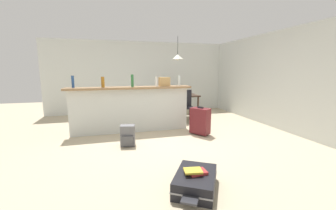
{
  "coord_description": "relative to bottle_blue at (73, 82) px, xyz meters",
  "views": [
    {
      "loc": [
        -1.11,
        -4.49,
        1.5
      ],
      "look_at": [
        0.18,
        0.28,
        0.67
      ],
      "focal_mm": 22.23,
      "sensor_mm": 36.0,
      "label": 1
    }
  ],
  "objects": [
    {
      "name": "backpack_grey",
      "position": [
        1.11,
        -1.04,
        -1.04
      ],
      "size": [
        0.31,
        0.28,
        0.42
      ],
      "color": "slate",
      "rests_on": "ground_plane"
    },
    {
      "name": "dining_table",
      "position": [
        2.9,
        1.08,
        -0.6
      ],
      "size": [
        1.1,
        0.8,
        0.74
      ],
      "color": "#332319",
      "rests_on": "ground_plane"
    },
    {
      "name": "dining_chair_near_partition",
      "position": [
        2.92,
        0.59,
        -0.73
      ],
      "size": [
        0.45,
        0.45,
        0.93
      ],
      "color": "black",
      "rests_on": "ground_plane"
    },
    {
      "name": "bottle_white",
      "position": [
        1.89,
        -0.15,
        -0.02
      ],
      "size": [
        0.06,
        0.06,
        0.23
      ],
      "primitive_type": "cylinder",
      "color": "silver",
      "rests_on": "bar_countertop"
    },
    {
      "name": "pendant_lamp",
      "position": [
        2.8,
        1.01,
        0.66
      ],
      "size": [
        0.34,
        0.34,
        0.71
      ],
      "color": "black"
    },
    {
      "name": "dining_chair_far_side",
      "position": [
        2.97,
        1.67,
        -0.73
      ],
      "size": [
        0.44,
        0.44,
        0.93
      ],
      "color": "black",
      "rests_on": "ground_plane"
    },
    {
      "name": "wall_right",
      "position": [
        5.0,
        -0.31,
        0.0
      ],
      "size": [
        0.1,
        6.0,
        2.5
      ],
      "primitive_type": "cube",
      "color": "silver",
      "rests_on": "ground_plane"
    },
    {
      "name": "bottle_blue",
      "position": [
        0.0,
        0.0,
        0.0
      ],
      "size": [
        0.06,
        0.06,
        0.27
      ],
      "primitive_type": "cylinder",
      "color": "#284C89",
      "rests_on": "bar_countertop"
    },
    {
      "name": "book_stack",
      "position": [
        1.81,
        -2.86,
        -1.0
      ],
      "size": [
        0.3,
        0.19,
        0.06
      ],
      "color": "#AD2D2D",
      "rests_on": "suitcase_flat_black"
    },
    {
      "name": "ground_plane",
      "position": [
        1.95,
        -0.61,
        -1.27
      ],
      "size": [
        13.0,
        13.0,
        0.05
      ],
      "primitive_type": "cube",
      "color": "#BCAD8E"
    },
    {
      "name": "bottle_clear",
      "position": [
        2.53,
        0.02,
        -0.01
      ],
      "size": [
        0.06,
        0.06,
        0.26
      ],
      "primitive_type": "cylinder",
      "color": "silver",
      "rests_on": "bar_countertop"
    },
    {
      "name": "bar_countertop",
      "position": [
        1.28,
        -0.07,
        -0.16
      ],
      "size": [
        2.96,
        0.4,
        0.05
      ],
      "primitive_type": "cube",
      "color": "#93704C",
      "rests_on": "partition_half_wall"
    },
    {
      "name": "grocery_bag",
      "position": [
        2.11,
        -0.08,
        -0.03
      ],
      "size": [
        0.26,
        0.18,
        0.22
      ],
      "primitive_type": "cube",
      "color": "tan",
      "rests_on": "bar_countertop"
    },
    {
      "name": "wall_back",
      "position": [
        1.95,
        2.44,
        0.0
      ],
      "size": [
        6.6,
        0.1,
        2.5
      ],
      "primitive_type": "cube",
      "color": "silver",
      "rests_on": "ground_plane"
    },
    {
      "name": "partition_half_wall",
      "position": [
        1.28,
        -0.07,
        -0.72
      ],
      "size": [
        2.8,
        0.2,
        1.06
      ],
      "primitive_type": "cube",
      "color": "silver",
      "rests_on": "ground_plane"
    },
    {
      "name": "suitcase_upright_maroon",
      "position": [
        2.81,
        -0.73,
        -0.92
      ],
      "size": [
        0.45,
        0.5,
        0.67
      ],
      "color": "maroon",
      "rests_on": "ground_plane"
    },
    {
      "name": "bottle_green",
      "position": [
        1.32,
        -0.12,
        0.01
      ],
      "size": [
        0.06,
        0.06,
        0.29
      ],
      "primitive_type": "cylinder",
      "color": "#2D6B38",
      "rests_on": "bar_countertop"
    },
    {
      "name": "suitcase_flat_black",
      "position": [
        1.81,
        -2.85,
        -1.14
      ],
      "size": [
        0.78,
        0.88,
        0.22
      ],
      "color": "black",
      "rests_on": "ground_plane"
    },
    {
      "name": "bottle_amber",
      "position": [
        0.65,
        -0.1,
        -0.01
      ],
      "size": [
        0.08,
        0.08,
        0.24
      ],
      "primitive_type": "cylinder",
      "color": "#9E661E",
      "rests_on": "bar_countertop"
    }
  ]
}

